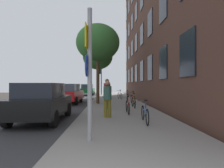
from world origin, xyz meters
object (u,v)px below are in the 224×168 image
object	(u,v)px
bicycle_2	(134,102)
car_2	(88,89)
bicycle_3	(133,99)
car_1	(69,93)
pedestrian_1	(107,92)
bicycle_5	(120,95)
car_0	(42,102)
sign_post	(89,67)
bicycle_1	(128,106)
pedestrian_2	(109,90)
tree_near	(98,43)
bicycle_4	(128,97)
tree_far	(98,57)
traffic_light	(101,76)
bicycle_0	(145,114)
pedestrian_0	(107,97)

from	to	relation	value
bicycle_2	car_2	bearing A→B (deg)	105.44
bicycle_3	car_1	size ratio (longest dim) A/B	0.40
pedestrian_1	car_1	distance (m)	5.34
bicycle_5	car_2	distance (m)	10.09
bicycle_3	car_0	bearing A→B (deg)	-127.55
sign_post	pedestrian_1	bearing A→B (deg)	85.60
car_0	bicycle_1	bearing A→B (deg)	19.81
pedestrian_2	bicycle_5	bearing A→B (deg)	-38.63
tree_near	bicycle_4	xyz separation A→B (m)	(2.53, 2.08, -4.30)
bicycle_4	pedestrian_1	bearing A→B (deg)	-109.00
bicycle_5	pedestrian_2	size ratio (longest dim) A/B	1.05
tree_near	tree_far	distance (m)	6.48
bicycle_1	pedestrian_2	world-z (taller)	pedestrian_2
bicycle_3	bicycle_5	xyz separation A→B (m)	(-0.65, 4.80, -0.01)
pedestrian_2	sign_post	bearing A→B (deg)	-92.88
sign_post	tree_near	xyz separation A→B (m)	(-0.20, 9.70, 2.77)
bicycle_4	car_1	xyz separation A→B (m)	(-4.94, -0.99, 0.36)
traffic_light	car_2	bearing A→B (deg)	161.46
sign_post	bicycle_0	size ratio (longest dim) A/B	2.02
traffic_light	bicycle_3	distance (m)	13.81
sign_post	bicycle_0	bearing A→B (deg)	48.69
car_2	bicycle_0	bearing A→B (deg)	-78.63
bicycle_2	pedestrian_1	size ratio (longest dim) A/B	0.88
bicycle_4	bicycle_2	bearing A→B (deg)	-91.82
bicycle_1	pedestrian_1	world-z (taller)	pedestrian_1
bicycle_5	pedestrian_0	xyz separation A→B (m)	(-1.31, -10.75, 0.56)
sign_post	tree_far	xyz separation A→B (m)	(-0.50, 16.17, 2.61)
pedestrian_2	car_1	size ratio (longest dim) A/B	0.37
tree_near	pedestrian_2	xyz separation A→B (m)	(0.95, 5.33, -3.78)
traffic_light	bicycle_3	world-z (taller)	traffic_light
traffic_light	pedestrian_1	bearing A→B (deg)	-86.92
car_2	pedestrian_0	bearing A→B (deg)	-81.86
tree_near	bicycle_2	distance (m)	5.62
tree_far	bicycle_3	xyz separation A→B (m)	(2.97, -6.79, -4.14)
bicycle_0	bicycle_5	size ratio (longest dim) A/B	1.04
sign_post	bicycle_3	bearing A→B (deg)	75.28
bicycle_5	car_0	size ratio (longest dim) A/B	0.41
tree_near	bicycle_4	bearing A→B (deg)	39.46
pedestrian_1	car_2	xyz separation A→B (m)	(-2.84, 16.91, -0.30)
tree_near	bicycle_5	distance (m)	6.53
tree_far	car_1	xyz separation A→B (m)	(-2.11, -5.38, -3.79)
bicycle_2	traffic_light	bearing A→B (deg)	99.23
bicycle_0	pedestrian_2	bearing A→B (deg)	95.15
bicycle_3	pedestrian_1	bearing A→B (deg)	-123.94
pedestrian_1	car_0	bearing A→B (deg)	-130.52
bicycle_0	car_1	distance (m)	9.74
traffic_light	car_1	size ratio (longest dim) A/B	0.92
pedestrian_0	bicycle_2	bearing A→B (deg)	64.77
bicycle_5	car_2	world-z (taller)	car_2
bicycle_2	bicycle_5	size ratio (longest dim) A/B	0.97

